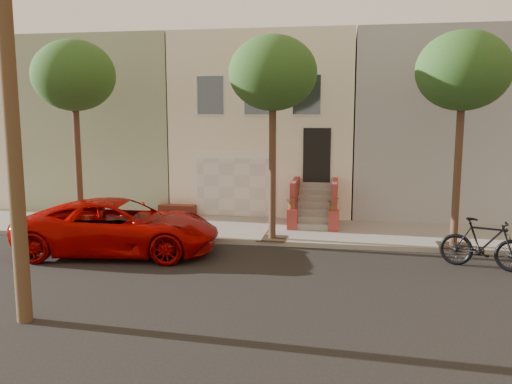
# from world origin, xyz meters

# --- Properties ---
(ground) EXTENTS (90.00, 90.00, 0.00)m
(ground) POSITION_xyz_m (0.00, 0.00, 0.00)
(ground) COLOR black
(ground) RESTS_ON ground
(sidewalk) EXTENTS (40.00, 3.70, 0.15)m
(sidewalk) POSITION_xyz_m (0.00, 5.35, 0.07)
(sidewalk) COLOR gray
(sidewalk) RESTS_ON ground
(house_row) EXTENTS (33.10, 11.70, 7.00)m
(house_row) POSITION_xyz_m (0.00, 11.19, 3.64)
(house_row) COLOR beige
(house_row) RESTS_ON sidewalk
(tree_left) EXTENTS (2.70, 2.57, 6.30)m
(tree_left) POSITION_xyz_m (-5.50, 3.90, 5.26)
(tree_left) COLOR #2D2116
(tree_left) RESTS_ON sidewalk
(tree_mid) EXTENTS (2.70, 2.57, 6.30)m
(tree_mid) POSITION_xyz_m (1.00, 3.90, 5.26)
(tree_mid) COLOR #2D2116
(tree_mid) RESTS_ON sidewalk
(tree_right) EXTENTS (2.70, 2.57, 6.30)m
(tree_right) POSITION_xyz_m (6.50, 3.90, 5.26)
(tree_right) COLOR #2D2116
(tree_right) RESTS_ON sidewalk
(pickup_truck) EXTENTS (6.04, 3.31, 1.60)m
(pickup_truck) POSITION_xyz_m (-3.25, 1.93, 0.80)
(pickup_truck) COLOR #A00200
(pickup_truck) RESTS_ON ground
(motorcycle) EXTENTS (2.33, 1.34, 1.35)m
(motorcycle) POSITION_xyz_m (6.91, 2.08, 0.68)
(motorcycle) COLOR black
(motorcycle) RESTS_ON ground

